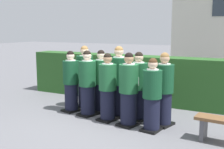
# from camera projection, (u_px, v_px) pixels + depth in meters

# --- Properties ---
(ground_plane) EXTENTS (60.00, 60.00, 0.00)m
(ground_plane) POSITION_uv_depth(u_px,v_px,m) (108.00, 120.00, 6.79)
(ground_plane) COLOR slate
(student_front_row_0) EXTENTS (0.46, 0.54, 1.57)m
(student_front_row_0) POSITION_uv_depth(u_px,v_px,m) (71.00, 83.00, 7.40)
(student_front_row_0) COLOR black
(student_front_row_0) RESTS_ON ground
(student_front_row_1) EXTENTS (0.47, 0.53, 1.61)m
(student_front_row_1) POSITION_uv_depth(u_px,v_px,m) (87.00, 85.00, 7.04)
(student_front_row_1) COLOR black
(student_front_row_1) RESTS_ON ground
(student_front_row_2) EXTENTS (0.45, 0.54, 1.58)m
(student_front_row_2) POSITION_uv_depth(u_px,v_px,m) (108.00, 89.00, 6.64)
(student_front_row_2) COLOR black
(student_front_row_2) RESTS_ON ground
(student_front_row_3) EXTENTS (0.47, 0.55, 1.62)m
(student_front_row_3) POSITION_uv_depth(u_px,v_px,m) (129.00, 91.00, 6.29)
(student_front_row_3) COLOR black
(student_front_row_3) RESTS_ON ground
(student_front_row_4) EXTENTS (0.41, 0.51, 1.54)m
(student_front_row_4) POSITION_uv_depth(u_px,v_px,m) (152.00, 97.00, 5.96)
(student_front_row_4) COLOR black
(student_front_row_4) RESTS_ON ground
(student_rear_row_0) EXTENTS (0.49, 0.56, 1.68)m
(student_rear_row_0) POSITION_uv_depth(u_px,v_px,m) (85.00, 78.00, 7.73)
(student_rear_row_0) COLOR black
(student_rear_row_0) RESTS_ON ground
(student_rear_row_1) EXTENTS (0.47, 0.53, 1.60)m
(student_rear_row_1) POSITION_uv_depth(u_px,v_px,m) (101.00, 83.00, 7.37)
(student_rear_row_1) COLOR black
(student_rear_row_1) RESTS_ON ground
(student_rear_row_2) EXTENTS (0.46, 0.54, 1.72)m
(student_rear_row_2) POSITION_uv_depth(u_px,v_px,m) (119.00, 83.00, 6.98)
(student_rear_row_2) COLOR black
(student_rear_row_2) RESTS_ON ground
(student_rear_row_3) EXTENTS (0.44, 0.51, 1.61)m
(student_rear_row_3) POSITION_uv_depth(u_px,v_px,m) (138.00, 88.00, 6.70)
(student_rear_row_3) COLOR black
(student_rear_row_3) RESTS_ON ground
(student_rear_row_4) EXTENTS (0.48, 0.54, 1.62)m
(student_rear_row_4) POSITION_uv_depth(u_px,v_px,m) (164.00, 91.00, 6.29)
(student_rear_row_4) COLOR black
(student_rear_row_4) RESTS_ON ground
(hedge) EXTENTS (7.30, 0.70, 1.34)m
(hedge) POSITION_uv_depth(u_px,v_px,m) (140.00, 79.00, 8.45)
(hedge) COLOR #285623
(hedge) RESTS_ON ground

